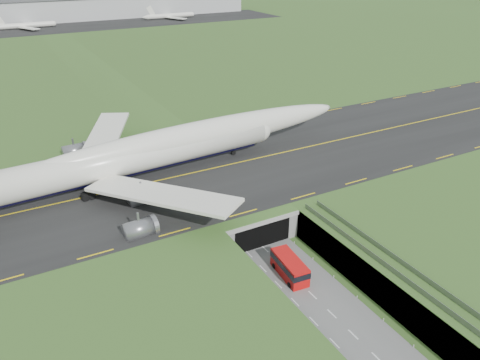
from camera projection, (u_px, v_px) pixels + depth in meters
ground at (286, 270)px, 83.50m from camera, size 900.00×900.00×0.00m
airfield_deck at (286, 256)px, 82.16m from camera, size 800.00×800.00×6.00m
trench_road at (311, 294)px, 77.56m from camera, size 12.00×75.00×0.20m
taxiway at (206, 170)px, 106.68m from camera, size 800.00×44.00×0.18m
tunnel_portal at (241, 212)px, 95.13m from camera, size 17.00×22.30×6.00m
guideway at (418, 288)px, 70.85m from camera, size 3.00×53.00×7.05m
jumbo_jet at (151, 152)px, 101.65m from camera, size 102.12×64.17×21.28m
shuttle_tram at (290, 267)px, 81.12m from camera, size 4.02×8.90×3.50m
cargo_terminal at (37, 10)px, 312.24m from camera, size 320.00×67.00×15.60m
distant_hills at (93, 12)px, 450.48m from camera, size 700.00×91.00×60.00m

